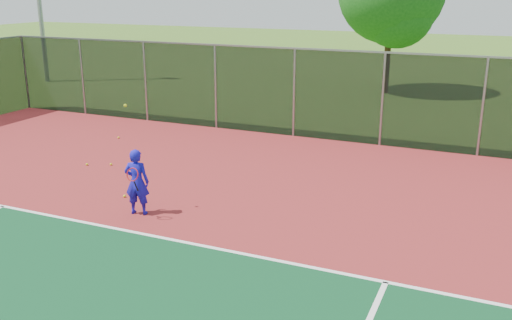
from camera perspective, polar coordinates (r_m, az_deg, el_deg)
The scene contains 7 objects.
court_apron at distance 10.12m, azimuth 0.27°, elevation -12.53°, with size 30.00×20.00×0.02m, color maroon.
fence_back at distance 18.74m, azimuth 12.54°, elevation 6.03°, with size 30.00×0.06×3.03m.
tennis_player at distance 13.09m, azimuth -11.83°, elevation -2.14°, with size 0.63×0.66×2.51m.
practice_ball_0 at distance 17.21m, azimuth -16.55°, elevation -0.42°, with size 0.07×0.07×0.07m, color gold.
practice_ball_1 at distance 17.03m, azimuth -14.30°, elevation -0.42°, with size 0.07×0.07×0.07m, color gold.
practice_ball_3 at distance 14.40m, azimuth -13.02°, elevation -3.53°, with size 0.07×0.07×0.07m, color gold.
practice_ball_4 at distance 19.99m, azimuth -13.58°, elevation 2.20°, with size 0.07×0.07×0.07m, color gold.
Camera 1 is at (3.48, -6.09, 5.00)m, focal length 40.00 mm.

